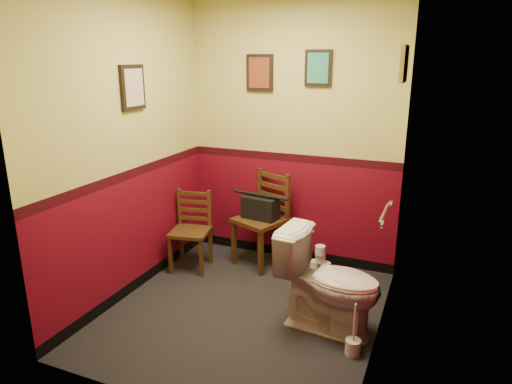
% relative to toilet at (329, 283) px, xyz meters
% --- Properties ---
extents(floor, '(2.20, 2.40, 0.00)m').
position_rel_toilet_xyz_m(floor, '(-0.72, -0.02, -0.40)').
color(floor, black).
rests_on(floor, ground).
extents(wall_back, '(2.20, 0.00, 2.70)m').
position_rel_toilet_xyz_m(wall_back, '(-0.72, 1.18, 0.95)').
color(wall_back, '#5F0818').
rests_on(wall_back, ground).
extents(wall_front, '(2.20, 0.00, 2.70)m').
position_rel_toilet_xyz_m(wall_front, '(-0.72, -1.22, 0.95)').
color(wall_front, '#5F0818').
rests_on(wall_front, ground).
extents(wall_left, '(0.00, 2.40, 2.70)m').
position_rel_toilet_xyz_m(wall_left, '(-1.82, -0.02, 0.95)').
color(wall_left, '#5F0818').
rests_on(wall_left, ground).
extents(wall_right, '(0.00, 2.40, 2.70)m').
position_rel_toilet_xyz_m(wall_right, '(0.38, -0.02, 0.95)').
color(wall_right, '#5F0818').
rests_on(wall_right, ground).
extents(grab_bar, '(0.05, 0.56, 0.06)m').
position_rel_toilet_xyz_m(grab_bar, '(0.35, 0.23, 0.55)').
color(grab_bar, silver).
rests_on(grab_bar, wall_right).
extents(framed_print_back_a, '(0.28, 0.04, 0.36)m').
position_rel_toilet_xyz_m(framed_print_back_a, '(-1.07, 1.16, 1.55)').
color(framed_print_back_a, black).
rests_on(framed_print_back_a, wall_back).
extents(framed_print_back_b, '(0.26, 0.04, 0.34)m').
position_rel_toilet_xyz_m(framed_print_back_b, '(-0.47, 1.16, 1.60)').
color(framed_print_back_b, black).
rests_on(framed_print_back_b, wall_back).
extents(framed_print_left, '(0.04, 0.30, 0.38)m').
position_rel_toilet_xyz_m(framed_print_left, '(-1.80, 0.08, 1.45)').
color(framed_print_left, black).
rests_on(framed_print_left, wall_left).
extents(framed_print_right, '(0.04, 0.34, 0.28)m').
position_rel_toilet_xyz_m(framed_print_right, '(0.36, 0.58, 1.65)').
color(framed_print_right, olive).
rests_on(framed_print_right, wall_right).
extents(toilet, '(0.86, 0.54, 0.80)m').
position_rel_toilet_xyz_m(toilet, '(0.00, 0.00, 0.00)').
color(toilet, white).
rests_on(toilet, floor).
extents(toilet_brush, '(0.11, 0.11, 0.41)m').
position_rel_toilet_xyz_m(toilet_brush, '(0.25, -0.26, -0.33)').
color(toilet_brush, silver).
rests_on(toilet_brush, floor).
extents(chair_left, '(0.44, 0.44, 0.80)m').
position_rel_toilet_xyz_m(chair_left, '(-1.58, 0.56, -0.00)').
color(chair_left, '#412913').
rests_on(chair_left, floor).
extents(chair_right, '(0.59, 0.59, 0.97)m').
position_rel_toilet_xyz_m(chair_right, '(-0.94, 0.94, 0.09)').
color(chair_right, '#412913').
rests_on(chair_right, floor).
extents(handbag, '(0.38, 0.23, 0.27)m').
position_rel_toilet_xyz_m(handbag, '(-0.96, 0.90, 0.22)').
color(handbag, black).
rests_on(handbag, chair_right).
extents(tp_stack, '(0.21, 0.13, 0.28)m').
position_rel_toilet_xyz_m(tp_stack, '(-0.33, 0.98, -0.28)').
color(tp_stack, silver).
rests_on(tp_stack, floor).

